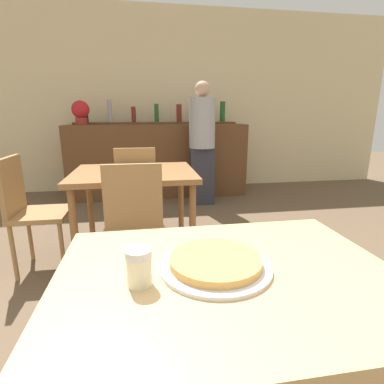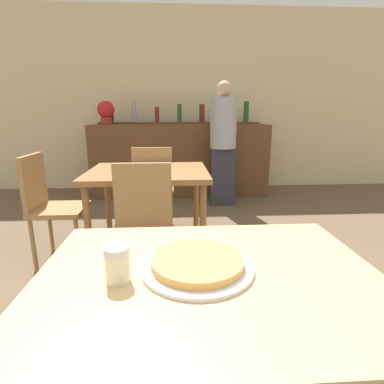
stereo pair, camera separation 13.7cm
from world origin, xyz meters
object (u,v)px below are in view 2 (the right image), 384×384
object	(u,v)px
chair_far_side_back	(153,184)
pizza_tray	(197,264)
chair_far_side_left	(49,201)
cheese_shaker	(117,264)
potted_plant	(106,111)
person_standing	(223,140)
chair_far_side_front	(142,224)

from	to	relation	value
chair_far_side_back	pizza_tray	world-z (taller)	chair_far_side_back
chair_far_side_left	cheese_shaker	xyz separation A→B (m)	(0.85, -1.64, 0.29)
pizza_tray	cheese_shaker	distance (m)	0.23
potted_plant	cheese_shaker	bearing A→B (deg)	-77.96
chair_far_side_back	person_standing	distance (m)	1.36
potted_plant	chair_far_side_left	bearing A→B (deg)	-91.60
chair_far_side_left	potted_plant	size ratio (longest dim) A/B	2.76
chair_far_side_back	cheese_shaker	bearing A→B (deg)	91.31
cheese_shaker	pizza_tray	bearing A→B (deg)	13.48
person_standing	chair_far_side_back	bearing A→B (deg)	-130.74
chair_far_side_front	potted_plant	distance (m)	2.85
chair_far_side_front	person_standing	world-z (taller)	person_standing
person_standing	chair_far_side_front	bearing A→B (deg)	-112.01
chair_far_side_back	chair_far_side_left	bearing A→B (deg)	35.04
person_standing	potted_plant	distance (m)	1.73
cheese_shaker	potted_plant	distance (m)	3.83
pizza_tray	chair_far_side_back	bearing A→B (deg)	97.24
chair_far_side_front	potted_plant	xyz separation A→B (m)	(-0.74, 2.65, 0.72)
pizza_tray	person_standing	xyz separation A→B (m)	(0.59, 3.14, 0.09)
pizza_tray	cheese_shaker	size ratio (longest dim) A/B	3.24
person_standing	potted_plant	bearing A→B (deg)	161.71
chair_far_side_left	pizza_tray	distance (m)	1.93
chair_far_side_front	potted_plant	world-z (taller)	potted_plant
chair_far_side_back	cheese_shaker	xyz separation A→B (m)	(0.05, -2.20, 0.29)
cheese_shaker	person_standing	bearing A→B (deg)	75.81
chair_far_side_left	cheese_shaker	world-z (taller)	chair_far_side_left
chair_far_side_back	chair_far_side_left	world-z (taller)	same
person_standing	chair_far_side_left	bearing A→B (deg)	-136.81
chair_far_side_left	cheese_shaker	bearing A→B (deg)	-152.46
cheese_shaker	chair_far_side_back	bearing A→B (deg)	91.31
chair_far_side_left	pizza_tray	world-z (taller)	chair_far_side_left
chair_far_side_front	cheese_shaker	xyz separation A→B (m)	(0.05, -1.07, 0.29)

